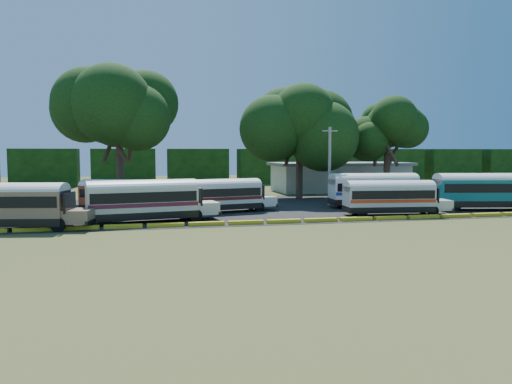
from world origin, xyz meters
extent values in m
plane|color=#324A18|center=(0.00, 0.00, 0.00)|extent=(160.00, 160.00, 0.00)
cube|color=black|center=(1.00, 12.00, 0.01)|extent=(64.00, 24.00, 0.02)
cube|color=yellow|center=(-16.50, 1.00, 0.15)|extent=(2.70, 0.45, 0.30)
cube|color=yellow|center=(-13.50, 1.00, 0.15)|extent=(2.70, 0.45, 0.30)
cube|color=yellow|center=(-10.50, 1.00, 0.15)|extent=(2.70, 0.45, 0.30)
cube|color=yellow|center=(-7.50, 1.00, 0.15)|extent=(2.70, 0.45, 0.30)
cube|color=yellow|center=(-4.50, 1.00, 0.15)|extent=(2.70, 0.45, 0.30)
cube|color=yellow|center=(-1.50, 1.00, 0.15)|extent=(2.70, 0.45, 0.30)
cube|color=yellow|center=(1.50, 1.00, 0.15)|extent=(2.70, 0.45, 0.30)
cube|color=yellow|center=(4.50, 1.00, 0.15)|extent=(2.70, 0.45, 0.30)
cube|color=yellow|center=(7.50, 1.00, 0.15)|extent=(2.70, 0.45, 0.30)
cube|color=yellow|center=(10.50, 1.00, 0.15)|extent=(2.70, 0.45, 0.30)
cube|color=yellow|center=(13.50, 1.00, 0.15)|extent=(2.70, 0.45, 0.30)
cube|color=yellow|center=(16.50, 1.00, 0.15)|extent=(2.70, 0.45, 0.30)
cube|color=yellow|center=(19.50, 1.00, 0.15)|extent=(2.70, 0.45, 0.30)
cube|color=beige|center=(18.00, 30.00, 1.80)|extent=(18.00, 8.00, 3.60)
cube|color=#565A5D|center=(18.00, 30.00, 3.80)|extent=(19.00, 9.00, 0.40)
cube|color=black|center=(-24.00, 48.00, 3.00)|extent=(10.00, 4.00, 6.00)
cube|color=black|center=(-12.00, 48.00, 3.00)|extent=(10.00, 4.00, 6.00)
cube|color=black|center=(0.00, 48.00, 3.00)|extent=(10.00, 4.00, 6.00)
cube|color=black|center=(12.00, 48.00, 3.00)|extent=(10.00, 4.00, 6.00)
cube|color=black|center=(24.00, 48.00, 3.00)|extent=(10.00, 4.00, 6.00)
cube|color=black|center=(36.00, 48.00, 3.00)|extent=(10.00, 4.00, 6.00)
cube|color=black|center=(48.00, 48.00, 3.00)|extent=(10.00, 4.00, 6.00)
cube|color=black|center=(60.00, 48.00, 3.00)|extent=(10.00, 4.00, 6.00)
cylinder|color=black|center=(-14.83, 0.41, 0.51)|extent=(1.05, 0.46, 1.01)
cylinder|color=black|center=(-14.43, 2.53, 0.51)|extent=(1.05, 0.46, 1.01)
cube|color=black|center=(-18.51, 2.19, 0.66)|extent=(8.62, 4.00, 0.56)
cube|color=#8C6950|center=(-18.51, 2.19, 1.86)|extent=(8.62, 4.00, 1.85)
cube|color=black|center=(-18.51, 2.19, 2.08)|extent=(8.31, 4.00, 0.78)
ellipsoid|color=silver|center=(-18.51, 2.19, 2.78)|extent=(8.62, 4.00, 1.14)
cube|color=#8C6950|center=(-13.53, 1.27, 0.96)|extent=(2.20, 2.52, 0.96)
cube|color=black|center=(-14.16, 1.38, 1.95)|extent=(0.57, 2.32, 1.39)
cube|color=black|center=(-12.69, 1.11, 0.56)|extent=(0.63, 2.47, 0.30)
cylinder|color=black|center=(-7.72, 7.50, 0.46)|extent=(0.95, 0.59, 0.93)
cylinder|color=black|center=(-6.97, 9.33, 0.46)|extent=(0.95, 0.59, 0.93)
cylinder|color=black|center=(-13.54, 9.89, 0.46)|extent=(0.95, 0.59, 0.93)
cylinder|color=black|center=(-12.79, 11.72, 0.46)|extent=(0.95, 0.59, 0.93)
cube|color=black|center=(-10.68, 9.79, 0.60)|extent=(7.90, 5.03, 0.51)
cube|color=#9E381C|center=(-10.68, 9.79, 1.70)|extent=(7.90, 5.03, 1.69)
cube|color=black|center=(-10.68, 9.79, 1.90)|extent=(7.64, 4.96, 0.71)
ellipsoid|color=silver|center=(-10.68, 9.79, 2.54)|extent=(7.90, 5.03, 1.04)
cube|color=#9E381C|center=(-6.40, 8.03, 0.88)|extent=(2.32, 2.52, 0.88)
cube|color=black|center=(-6.94, 8.25, 1.78)|extent=(0.94, 2.02, 1.27)
cube|color=black|center=(-5.68, 7.73, 0.51)|extent=(1.02, 2.16, 0.28)
cube|color=black|center=(-14.15, 11.21, 0.51)|extent=(1.02, 2.16, 0.28)
cylinder|color=black|center=(-5.06, 3.30, 0.51)|extent=(1.04, 0.44, 1.01)
cylinder|color=black|center=(-5.41, 5.43, 0.51)|extent=(1.04, 0.44, 1.01)
cylinder|color=black|center=(-11.85, 2.19, 0.51)|extent=(1.04, 0.44, 1.01)
cylinder|color=black|center=(-12.20, 4.32, 0.51)|extent=(1.04, 0.44, 1.01)
cube|color=black|center=(-9.13, 3.73, 0.66)|extent=(8.60, 3.84, 0.56)
cube|color=beige|center=(-9.13, 3.73, 1.86)|extent=(8.60, 3.84, 1.85)
cube|color=black|center=(-9.13, 3.73, 2.08)|extent=(8.28, 3.84, 0.78)
cube|color=maroon|center=(-9.13, 3.73, 1.49)|extent=(8.52, 3.86, 0.30)
ellipsoid|color=silver|center=(-9.13, 3.73, 2.78)|extent=(8.60, 3.84, 1.14)
cube|color=beige|center=(-4.13, 4.55, 0.96)|extent=(2.16, 2.49, 0.96)
cube|color=black|center=(-4.76, 4.44, 1.95)|extent=(0.53, 2.32, 1.39)
cube|color=black|center=(-3.29, 4.68, 0.56)|extent=(0.58, 2.48, 0.30)
cube|color=black|center=(-13.17, 3.07, 0.56)|extent=(0.58, 2.48, 0.30)
cylinder|color=black|center=(1.34, 8.57, 0.46)|extent=(0.96, 0.44, 0.92)
cylinder|color=black|center=(0.94, 10.50, 0.46)|extent=(0.96, 0.44, 0.92)
cylinder|color=black|center=(-4.81, 7.28, 0.46)|extent=(0.96, 0.44, 0.92)
cylinder|color=black|center=(-5.22, 9.21, 0.46)|extent=(0.96, 0.44, 0.92)
cube|color=black|center=(-2.39, 8.79, 0.60)|extent=(7.89, 3.82, 0.51)
cube|color=silver|center=(-2.39, 8.79, 1.70)|extent=(7.89, 3.82, 1.69)
cube|color=black|center=(-2.39, 8.79, 1.90)|extent=(7.61, 3.81, 0.71)
cube|color=#531515|center=(-2.39, 8.79, 1.36)|extent=(7.82, 3.84, 0.28)
ellipsoid|color=silver|center=(-2.39, 8.79, 2.54)|extent=(7.89, 3.82, 1.04)
cube|color=silver|center=(2.13, 9.74, 0.88)|extent=(2.05, 2.33, 0.88)
cube|color=black|center=(1.56, 9.62, 1.78)|extent=(0.57, 2.11, 1.27)
cube|color=black|center=(2.90, 9.90, 0.51)|extent=(0.63, 2.25, 0.28)
cube|color=black|center=(-6.05, 8.03, 0.51)|extent=(0.63, 2.25, 0.28)
cylinder|color=black|center=(15.10, 2.15, 0.46)|extent=(0.94, 0.35, 0.92)
cylinder|color=black|center=(15.31, 4.11, 0.46)|extent=(0.94, 0.35, 0.92)
cylinder|color=black|center=(8.86, 2.82, 0.46)|extent=(0.94, 0.35, 0.92)
cylinder|color=black|center=(9.07, 4.78, 0.46)|extent=(0.94, 0.35, 0.92)
cube|color=black|center=(11.63, 3.51, 0.60)|extent=(7.77, 3.10, 0.51)
cube|color=beige|center=(11.63, 3.51, 1.69)|extent=(7.77, 3.10, 1.69)
cube|color=black|center=(11.63, 3.51, 1.90)|extent=(7.47, 3.12, 0.71)
cube|color=red|center=(11.63, 3.51, 1.36)|extent=(7.70, 3.12, 0.28)
ellipsoid|color=silver|center=(11.63, 3.51, 2.54)|extent=(7.77, 3.10, 1.04)
cube|color=beige|center=(16.22, 3.03, 0.88)|extent=(1.87, 2.19, 0.88)
cube|color=black|center=(15.64, 3.09, 1.78)|extent=(0.36, 2.12, 1.27)
cube|color=black|center=(17.00, 2.94, 0.51)|extent=(0.40, 2.27, 0.28)
cube|color=black|center=(7.91, 3.91, 0.51)|extent=(0.40, 2.27, 0.28)
cylinder|color=black|center=(17.00, 7.99, 0.52)|extent=(1.05, 0.37, 1.03)
cylinder|color=black|center=(17.18, 10.20, 0.52)|extent=(1.05, 0.37, 1.03)
cylinder|color=black|center=(10.01, 8.57, 0.52)|extent=(1.05, 0.37, 1.03)
cylinder|color=black|center=(10.19, 10.77, 0.52)|extent=(1.05, 0.37, 1.03)
cube|color=black|center=(13.08, 9.42, 0.67)|extent=(8.64, 3.26, 0.57)
cube|color=white|center=(13.08, 9.42, 1.89)|extent=(8.64, 3.26, 1.89)
cube|color=black|center=(13.08, 9.42, 2.12)|extent=(8.31, 3.29, 0.79)
cube|color=navy|center=(13.08, 9.42, 1.52)|extent=(8.56, 3.30, 0.31)
ellipsoid|color=silver|center=(13.08, 9.42, 2.84)|extent=(8.64, 3.26, 1.16)
cube|color=white|center=(18.22, 9.00, 0.98)|extent=(2.04, 2.41, 0.98)
cube|color=black|center=(17.57, 9.06, 1.99)|extent=(0.35, 2.38, 1.42)
cube|color=black|center=(19.10, 8.93, 0.57)|extent=(0.39, 2.53, 0.31)
cube|color=black|center=(8.92, 9.76, 0.57)|extent=(0.39, 2.53, 0.31)
cylinder|color=black|center=(18.93, 4.65, 0.53)|extent=(1.10, 0.50, 1.06)
cylinder|color=black|center=(19.37, 6.87, 0.53)|extent=(1.10, 0.50, 1.06)
cube|color=black|center=(22.16, 5.16, 0.69)|extent=(9.04, 4.30, 0.58)
cube|color=#116F77|center=(22.16, 5.16, 1.94)|extent=(9.04, 4.30, 1.94)
cube|color=black|center=(22.16, 5.16, 2.18)|extent=(8.71, 4.30, 0.81)
ellipsoid|color=silver|center=(22.16, 5.16, 2.91)|extent=(9.04, 4.30, 1.19)
cube|color=black|center=(17.95, 6.00, 0.58)|extent=(0.70, 2.58, 0.32)
cylinder|color=#39261C|center=(-11.43, 19.84, 3.38)|extent=(0.80, 0.80, 6.76)
cylinder|color=#39261C|center=(-10.21, 20.29, 6.28)|extent=(1.27, 2.49, 3.88)
cylinder|color=#39261C|center=(-12.43, 20.68, 6.28)|extent=(1.94, 2.19, 3.88)
cylinder|color=#39261C|center=(-11.66, 18.56, 6.28)|extent=(2.53, 0.87, 3.88)
ellipsoid|color=black|center=(-11.43, 19.84, 9.92)|extent=(10.85, 10.85, 7.96)
cylinder|color=#39261C|center=(8.98, 20.46, 3.01)|extent=(0.80, 0.80, 6.02)
cylinder|color=#39261C|center=(10.20, 20.90, 5.59)|extent=(1.19, 2.28, 3.48)
cylinder|color=#39261C|center=(7.98, 21.29, 5.59)|extent=(1.79, 2.02, 3.48)
cylinder|color=#39261C|center=(8.75, 19.18, 5.59)|extent=(2.30, 0.83, 3.48)
ellipsoid|color=black|center=(8.98, 20.46, 8.88)|extent=(10.34, 10.34, 7.58)
cylinder|color=#39261C|center=(20.02, 20.00, 2.93)|extent=(0.80, 0.80, 5.85)
cylinder|color=#39261C|center=(21.24, 20.44, 5.44)|extent=(1.17, 2.23, 3.39)
cylinder|color=#39261C|center=(19.02, 20.83, 5.44)|extent=(1.76, 1.98, 3.39)
cylinder|color=#39261C|center=(19.79, 18.72, 5.44)|extent=(2.25, 0.82, 3.39)
ellipsoid|color=black|center=(20.02, 20.00, 8.65)|extent=(7.34, 7.34, 5.38)
cylinder|color=gray|center=(9.51, 12.10, 4.01)|extent=(0.30, 0.30, 8.02)
cube|color=gray|center=(9.51, 12.10, 7.62)|extent=(1.60, 0.12, 0.12)
camera|label=1|loc=(-9.09, -35.74, 5.51)|focal=35.00mm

